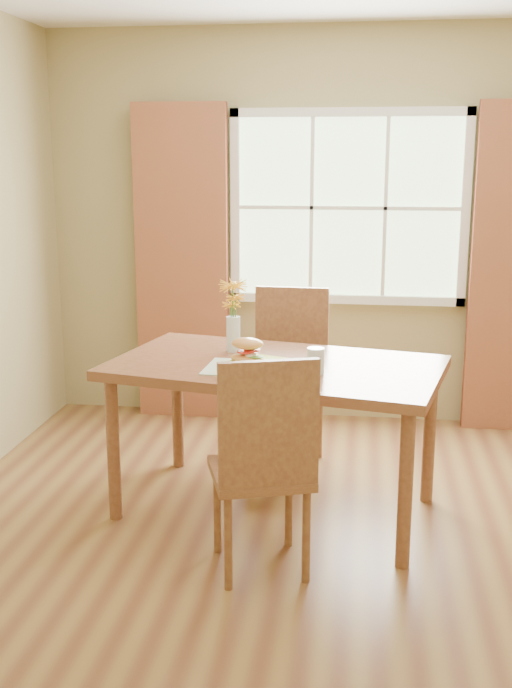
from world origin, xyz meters
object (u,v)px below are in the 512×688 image
object	(u,v)px
dining_table	(276,379)
water_glass	(316,361)
croissant_sandwich	(247,351)
chair_near	(264,458)
chair_far	(289,369)
flower_vase	(233,308)

from	to	relation	value
dining_table	water_glass	size ratio (longest dim) A/B	14.22
dining_table	croissant_sandwich	world-z (taller)	croissant_sandwich
chair_near	water_glass	world-z (taller)	chair_near
water_glass	croissant_sandwich	bearing A→B (deg)	164.89
chair_far	water_glass	bearing A→B (deg)	-73.91
croissant_sandwich	flower_vase	world-z (taller)	flower_vase
dining_table	croissant_sandwich	distance (m)	0.23
chair_far	water_glass	world-z (taller)	chair_far
flower_vase	chair_far	bearing A→B (deg)	61.92
chair_far	water_glass	distance (m)	0.96
dining_table	chair_near	world-z (taller)	chair_near
chair_near	croissant_sandwich	bearing A→B (deg)	86.58
water_glass	flower_vase	xyz separation A→B (m)	(-0.47, 0.40, 0.18)
water_glass	flower_vase	bearing A→B (deg)	139.73
chair_near	flower_vase	distance (m)	1.08
flower_vase	water_glass	bearing A→B (deg)	-40.27
dining_table	water_glass	distance (m)	0.31
water_glass	flower_vase	distance (m)	0.64
chair_near	flower_vase	xyz separation A→B (m)	(-0.28, 0.93, 0.48)
croissant_sandwich	water_glass	world-z (taller)	croissant_sandwich
water_glass	flower_vase	size ratio (longest dim) A/B	0.33
water_glass	dining_table	bearing A→B (deg)	140.67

